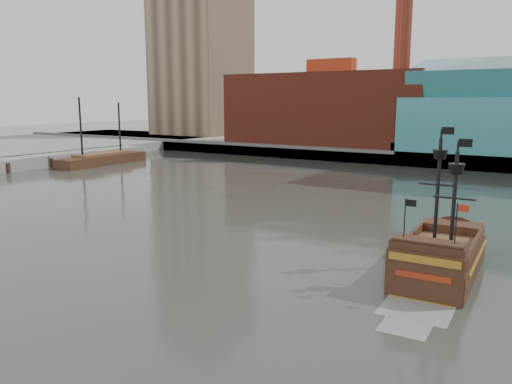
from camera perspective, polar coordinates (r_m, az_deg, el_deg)
The scene contains 7 objects.
ground at distance 35.66m, azimuth -6.38°, elevation -8.39°, with size 400.00×400.00×0.00m, color #2C2F29.
promenade_far at distance 120.69m, azimuth 21.89°, elevation 4.67°, with size 220.00×60.00×2.00m, color slate.
seawall at distance 91.91m, azimuth 18.56°, elevation 3.50°, with size 220.00×1.00×2.60m, color #4C4C49.
pier at distance 97.70m, azimuth -22.43°, elevation 3.46°, with size 6.00×40.00×2.00m, color slate.
skyline at distance 112.84m, azimuth 24.71°, elevation 16.14°, with size 149.00×45.00×62.00m.
pirate_ship at distance 35.68m, azimuth 20.27°, elevation -7.39°, with size 4.81×14.07×10.44m.
docked_vessel at distance 95.66m, azimuth -17.11°, elevation 3.53°, with size 5.18×18.80×12.65m.
Camera 1 is at (21.11, -26.37, 11.43)m, focal length 35.00 mm.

